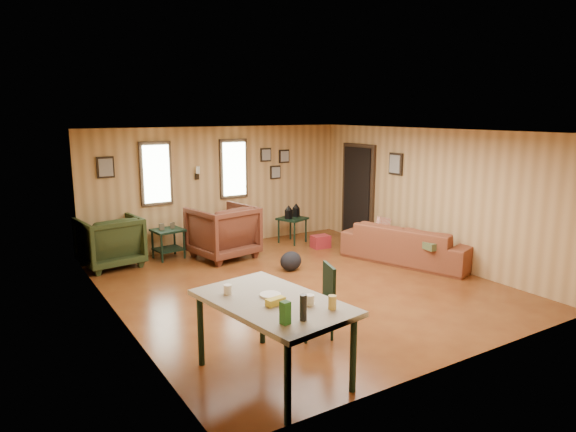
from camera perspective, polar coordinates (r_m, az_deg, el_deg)
name	(u,v)px	position (r m, az deg, el deg)	size (l,w,h in m)	color
room	(301,207)	(8.14, 1.48, 1.05)	(5.54, 6.04, 2.44)	brown
sofa	(409,237)	(9.52, 13.28, -2.32)	(2.34, 0.68, 0.91)	brown
recliner_brown	(223,229)	(9.61, -7.27, -1.45)	(1.06, 0.99, 1.09)	#502618
recliner_green	(110,239)	(9.51, -19.21, -2.43)	(0.96, 0.90, 0.99)	#242F15
end_table	(168,238)	(9.76, -13.18, -2.44)	(0.59, 0.55, 0.68)	black
side_table	(292,216)	(10.63, 0.49, -0.05)	(0.66, 0.66, 0.81)	black
cooler	(321,242)	(10.32, 3.63, -2.86)	(0.37, 0.28, 0.25)	maroon
backpack	(291,261)	(8.83, 0.31, -5.03)	(0.43, 0.35, 0.34)	black
sofa_pillows	(409,236)	(9.45, 13.30, -2.18)	(0.48, 1.61, 0.33)	#454F2C
dining_table	(274,308)	(5.20, -1.61, -10.13)	(1.23, 1.78, 1.08)	gray
dining_chair	(321,297)	(6.25, 3.66, -8.94)	(0.50, 0.50, 0.89)	#242F15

